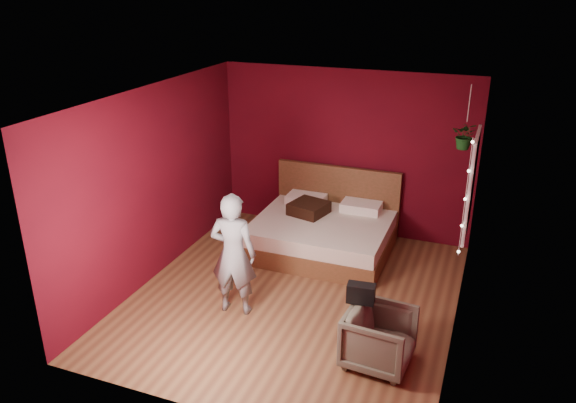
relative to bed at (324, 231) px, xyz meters
name	(u,v)px	position (x,y,z in m)	size (l,w,h in m)	color
floor	(295,296)	(0.07, -1.45, -0.29)	(4.50, 4.50, 0.00)	brown
room_walls	(295,174)	(0.07, -1.45, 1.39)	(4.04, 4.54, 2.62)	#580915
window	(471,184)	(2.04, -0.55, 1.21)	(0.05, 0.97, 1.27)	white
fairy_lights	(465,199)	(2.01, -1.07, 1.21)	(0.04, 0.04, 1.45)	silver
bed	(324,231)	(0.00, 0.00, 0.00)	(1.99, 1.69, 1.10)	brown
person	(233,254)	(-0.50, -2.02, 0.49)	(0.57, 0.37, 1.56)	slate
armchair	(379,338)	(1.38, -2.40, 0.03)	(0.68, 0.70, 0.64)	#615F4C
handbag	(361,293)	(1.13, -2.27, 0.46)	(0.30, 0.15, 0.21)	black
throw_pillow	(309,208)	(-0.27, 0.09, 0.30)	(0.50, 0.50, 0.18)	black
hanging_plant	(465,135)	(1.87, 0.12, 1.65)	(0.35, 0.31, 0.85)	silver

